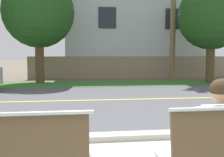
% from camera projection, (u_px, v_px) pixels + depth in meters
% --- Properties ---
extents(ground_plane, '(140.00, 140.00, 0.00)m').
position_uv_depth(ground_plane, '(90.00, 94.00, 10.28)').
color(ground_plane, '#665B4C').
extents(curb_edge, '(44.00, 0.30, 0.11)m').
position_uv_depth(curb_edge, '(106.00, 137.00, 4.69)').
color(curb_edge, '#ADA89E').
rests_on(curb_edge, ground_plane).
extents(street_asphalt, '(52.00, 8.00, 0.01)m').
position_uv_depth(street_asphalt, '(93.00, 100.00, 8.79)').
color(street_asphalt, '#515156').
rests_on(street_asphalt, ground_plane).
extents(road_centre_line, '(48.00, 0.14, 0.01)m').
position_uv_depth(road_centre_line, '(93.00, 100.00, 8.79)').
color(road_centre_line, '#E0CC4C').
rests_on(road_centre_line, ground_plane).
extents(far_verge_grass, '(48.00, 2.80, 0.02)m').
position_uv_depth(far_verge_grass, '(87.00, 84.00, 13.76)').
color(far_verge_grass, '#38702D').
rests_on(far_verge_grass, ground_plane).
extents(seated_person_white, '(0.52, 0.68, 1.25)m').
position_uv_depth(seated_person_white, '(215.00, 131.00, 2.86)').
color(seated_person_white, '#333D56').
rests_on(seated_person_white, ground_plane).
extents(shade_tree_left, '(3.72, 3.72, 6.14)m').
position_uv_depth(shade_tree_left, '(41.00, 7.00, 13.89)').
color(shade_tree_left, brown).
rests_on(shade_tree_left, ground_plane).
extents(shade_tree_centre, '(3.54, 3.54, 5.84)m').
position_uv_depth(shade_tree_centre, '(215.00, 11.00, 14.01)').
color(shade_tree_centre, brown).
rests_on(shade_tree_centre, ground_plane).
extents(garden_wall, '(13.00, 0.36, 1.40)m').
position_uv_depth(garden_wall, '(133.00, 67.00, 17.11)').
color(garden_wall, gray).
rests_on(garden_wall, ground_plane).
extents(house_across_street, '(10.29, 6.91, 7.49)m').
position_uv_depth(house_across_street, '(131.00, 24.00, 20.06)').
color(house_across_street, '#B7BCC1').
rests_on(house_across_street, ground_plane).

